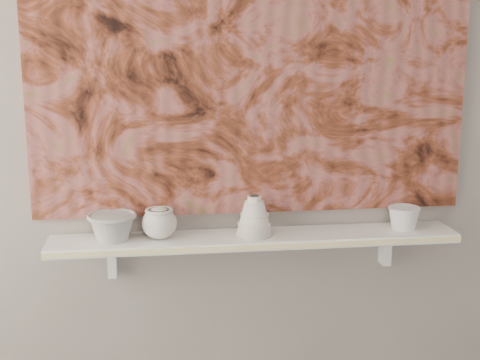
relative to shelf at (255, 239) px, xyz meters
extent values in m
plane|color=gray|center=(0.00, 0.09, 0.44)|extent=(3.60, 0.00, 3.60)
cube|color=white|center=(0.00, 0.00, 0.00)|extent=(1.40, 0.18, 0.03)
cube|color=beige|center=(0.00, -0.09, 0.00)|extent=(1.40, 0.01, 0.02)
cube|color=white|center=(-0.49, 0.06, -0.07)|extent=(0.03, 0.06, 0.12)
cube|color=white|center=(0.49, 0.06, -0.07)|extent=(0.03, 0.06, 0.12)
cube|color=brown|center=(0.00, 0.08, 0.62)|extent=(1.50, 0.02, 1.10)
cube|color=black|center=(0.45, 0.07, 0.32)|extent=(0.09, 0.00, 0.08)
camera|label=1|loc=(-0.33, -2.17, 0.70)|focal=50.00mm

